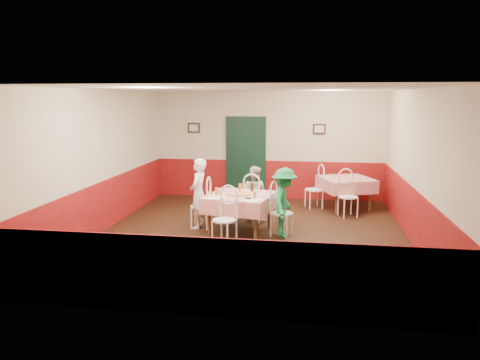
# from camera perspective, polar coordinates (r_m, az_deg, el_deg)

# --- Properties ---
(floor) EXTENTS (7.00, 7.00, 0.00)m
(floor) POSITION_cam_1_polar(r_m,az_deg,el_deg) (9.18, 1.43, -6.71)
(floor) COLOR black
(floor) RESTS_ON ground
(ceiling) EXTENTS (7.00, 7.00, 0.00)m
(ceiling) POSITION_cam_1_polar(r_m,az_deg,el_deg) (8.80, 1.51, 11.04)
(ceiling) COLOR white
(ceiling) RESTS_ON back_wall
(back_wall) EXTENTS (6.00, 0.10, 2.80)m
(back_wall) POSITION_cam_1_polar(r_m,az_deg,el_deg) (12.34, 3.51, 4.21)
(back_wall) COLOR beige
(back_wall) RESTS_ON ground
(front_wall) EXTENTS (6.00, 0.10, 2.80)m
(front_wall) POSITION_cam_1_polar(r_m,az_deg,el_deg) (5.48, -3.12, -3.09)
(front_wall) COLOR beige
(front_wall) RESTS_ON ground
(left_wall) EXTENTS (0.10, 7.00, 2.80)m
(left_wall) POSITION_cam_1_polar(r_m,az_deg,el_deg) (9.72, -16.38, 2.26)
(left_wall) COLOR beige
(left_wall) RESTS_ON ground
(right_wall) EXTENTS (0.10, 7.00, 2.80)m
(right_wall) POSITION_cam_1_polar(r_m,az_deg,el_deg) (9.02, 20.75, 1.45)
(right_wall) COLOR beige
(right_wall) RESTS_ON ground
(wainscot_back) EXTENTS (6.00, 0.03, 1.00)m
(wainscot_back) POSITION_cam_1_polar(r_m,az_deg,el_deg) (12.44, 3.46, 0.08)
(wainscot_back) COLOR maroon
(wainscot_back) RESTS_ON ground
(wainscot_front) EXTENTS (6.00, 0.03, 1.00)m
(wainscot_front) POSITION_cam_1_polar(r_m,az_deg,el_deg) (5.77, -3.00, -11.80)
(wainscot_front) COLOR maroon
(wainscot_front) RESTS_ON ground
(wainscot_left) EXTENTS (0.03, 7.00, 1.00)m
(wainscot_left) POSITION_cam_1_polar(r_m,az_deg,el_deg) (9.87, -16.04, -2.92)
(wainscot_left) COLOR maroon
(wainscot_left) RESTS_ON ground
(wainscot_right) EXTENTS (0.03, 7.00, 1.00)m
(wainscot_right) POSITION_cam_1_polar(r_m,az_deg,el_deg) (9.18, 20.32, -4.11)
(wainscot_right) COLOR maroon
(wainscot_right) RESTS_ON ground
(door) EXTENTS (0.96, 0.06, 2.10)m
(door) POSITION_cam_1_polar(r_m,az_deg,el_deg) (12.40, 0.71, 2.63)
(door) COLOR black
(door) RESTS_ON ground
(picture_left) EXTENTS (0.32, 0.03, 0.26)m
(picture_left) POSITION_cam_1_polar(r_m,az_deg,el_deg) (12.59, -5.65, 6.36)
(picture_left) COLOR black
(picture_left) RESTS_ON back_wall
(picture_right) EXTENTS (0.32, 0.03, 0.26)m
(picture_right) POSITION_cam_1_polar(r_m,az_deg,el_deg) (12.20, 9.64, 6.15)
(picture_right) COLOR black
(picture_right) RESTS_ON back_wall
(thermostat) EXTENTS (0.10, 0.03, 0.10)m
(thermostat) POSITION_cam_1_polar(r_m,az_deg,el_deg) (12.59, -5.18, 4.77)
(thermostat) COLOR white
(thermostat) RESTS_ON back_wall
(main_table) EXTENTS (1.43, 1.43, 0.77)m
(main_table) POSITION_cam_1_polar(r_m,az_deg,el_deg) (9.30, 0.00, -4.10)
(main_table) COLOR red
(main_table) RESTS_ON ground
(second_table) EXTENTS (1.45, 1.45, 0.77)m
(second_table) POSITION_cam_1_polar(r_m,az_deg,el_deg) (11.48, 12.76, -1.63)
(second_table) COLOR red
(second_table) RESTS_ON ground
(chair_left) EXTENTS (0.43, 0.43, 0.90)m
(chair_left) POSITION_cam_1_polar(r_m,az_deg,el_deg) (9.59, -4.80, -3.24)
(chair_left) COLOR white
(chair_left) RESTS_ON ground
(chair_right) EXTENTS (0.53, 0.53, 0.90)m
(chair_right) POSITION_cam_1_polar(r_m,az_deg,el_deg) (9.04, 5.10, -4.06)
(chair_right) COLOR white
(chair_right) RESTS_ON ground
(chair_far) EXTENTS (0.46, 0.46, 0.90)m
(chair_far) POSITION_cam_1_polar(r_m,az_deg,el_deg) (10.06, 1.63, -2.57)
(chair_far) COLOR white
(chair_far) RESTS_ON ground
(chair_near) EXTENTS (0.54, 0.54, 0.90)m
(chair_near) POSITION_cam_1_polar(r_m,az_deg,el_deg) (8.51, -1.93, -4.92)
(chair_near) COLOR white
(chair_near) RESTS_ON ground
(chair_second_a) EXTENTS (0.54, 0.54, 0.90)m
(chair_second_a) POSITION_cam_1_polar(r_m,az_deg,el_deg) (11.43, 9.02, -1.17)
(chair_second_a) COLOR white
(chair_second_a) RESTS_ON ground
(chair_second_b) EXTENTS (0.54, 0.54, 0.90)m
(chair_second_b) POSITION_cam_1_polar(r_m,az_deg,el_deg) (10.73, 13.05, -2.03)
(chair_second_b) COLOR white
(chair_second_b) RESTS_ON ground
(pizza) EXTENTS (0.50, 0.50, 0.03)m
(pizza) POSITION_cam_1_polar(r_m,az_deg,el_deg) (9.19, -0.22, -1.72)
(pizza) COLOR #B74723
(pizza) RESTS_ON main_table
(plate_left) EXTENTS (0.29, 0.29, 0.01)m
(plate_left) POSITION_cam_1_polar(r_m,az_deg,el_deg) (9.36, -2.43, -1.55)
(plate_left) COLOR white
(plate_left) RESTS_ON main_table
(plate_right) EXTENTS (0.29, 0.29, 0.01)m
(plate_right) POSITION_cam_1_polar(r_m,az_deg,el_deg) (9.06, 2.34, -1.94)
(plate_right) COLOR white
(plate_right) RESTS_ON main_table
(plate_far) EXTENTS (0.29, 0.29, 0.01)m
(plate_far) POSITION_cam_1_polar(r_m,az_deg,el_deg) (9.59, 0.83, -1.26)
(plate_far) COLOR white
(plate_far) RESTS_ON main_table
(glass_a) EXTENTS (0.10, 0.10, 0.15)m
(glass_a) POSITION_cam_1_polar(r_m,az_deg,el_deg) (9.13, -2.83, -1.41)
(glass_a) COLOR #BF7219
(glass_a) RESTS_ON main_table
(glass_b) EXTENTS (0.08, 0.08, 0.13)m
(glass_b) POSITION_cam_1_polar(r_m,az_deg,el_deg) (8.85, 1.80, -1.85)
(glass_b) COLOR #BF7219
(glass_b) RESTS_ON main_table
(glass_c) EXTENTS (0.09, 0.09, 0.14)m
(glass_c) POSITION_cam_1_polar(r_m,az_deg,el_deg) (9.61, 0.05, -0.85)
(glass_c) COLOR #BF7219
(glass_c) RESTS_ON main_table
(beer_bottle) EXTENTS (0.06, 0.06, 0.20)m
(beer_bottle) POSITION_cam_1_polar(r_m,az_deg,el_deg) (9.51, 1.46, -0.79)
(beer_bottle) COLOR #381C0A
(beer_bottle) RESTS_ON main_table
(shaker_a) EXTENTS (0.04, 0.04, 0.09)m
(shaker_a) POSITION_cam_1_polar(r_m,az_deg,el_deg) (8.95, -3.48, -1.85)
(shaker_a) COLOR silver
(shaker_a) RESTS_ON main_table
(shaker_b) EXTENTS (0.04, 0.04, 0.09)m
(shaker_b) POSITION_cam_1_polar(r_m,az_deg,el_deg) (8.91, -3.00, -1.90)
(shaker_b) COLOR silver
(shaker_b) RESTS_ON main_table
(shaker_c) EXTENTS (0.04, 0.04, 0.09)m
(shaker_c) POSITION_cam_1_polar(r_m,az_deg,el_deg) (9.01, -3.44, -1.77)
(shaker_c) COLOR #B23319
(shaker_c) RESTS_ON main_table
(menu_left) EXTENTS (0.32, 0.41, 0.00)m
(menu_left) POSITION_cam_1_polar(r_m,az_deg,el_deg) (9.00, -2.98, -2.06)
(menu_left) COLOR white
(menu_left) RESTS_ON main_table
(menu_right) EXTENTS (0.43, 0.49, 0.00)m
(menu_right) POSITION_cam_1_polar(r_m,az_deg,el_deg) (8.74, 1.61, -2.42)
(menu_right) COLOR white
(menu_right) RESTS_ON main_table
(wallet) EXTENTS (0.13, 0.11, 0.02)m
(wallet) POSITION_cam_1_polar(r_m,az_deg,el_deg) (8.81, 1.03, -2.24)
(wallet) COLOR black
(wallet) RESTS_ON main_table
(diner_left) EXTENTS (0.39, 0.55, 1.43)m
(diner_left) POSITION_cam_1_polar(r_m,az_deg,el_deg) (9.55, -5.10, -1.65)
(diner_left) COLOR gray
(diner_left) RESTS_ON ground
(diner_far) EXTENTS (0.70, 0.61, 1.20)m
(diner_far) POSITION_cam_1_polar(r_m,az_deg,el_deg) (10.08, 1.72, -1.68)
(diner_far) COLOR gray
(diner_far) RESTS_ON ground
(diner_right) EXTENTS (0.56, 0.90, 1.34)m
(diner_right) POSITION_cam_1_polar(r_m,az_deg,el_deg) (8.97, 5.43, -2.74)
(diner_right) COLOR gray
(diner_right) RESTS_ON ground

